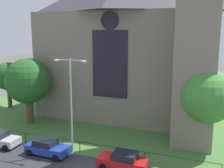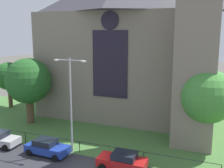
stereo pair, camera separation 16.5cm
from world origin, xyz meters
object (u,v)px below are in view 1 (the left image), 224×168
tree_left_near (28,81)px  parked_car_red (123,161)px  church_building (130,41)px  tree_left_far (8,77)px  parked_car_blue (47,147)px  tree_right_near (208,97)px  streetlamp_near (71,94)px

tree_left_near → parked_car_red: 17.25m
church_building → tree_left_far: (-18.12, -3.21, -5.45)m
church_building → parked_car_blue: size_ratio=6.10×
tree_right_near → tree_left_far: 29.10m
church_building → parked_car_red: bearing=-74.3°
church_building → tree_right_near: church_building is taller
church_building → parked_car_blue: church_building is taller
church_building → parked_car_red: church_building is taller
tree_left_far → tree_right_near: bearing=-10.4°
parked_car_blue → parked_car_red: size_ratio=1.01×
tree_left_near → tree_left_far: tree_left_near is taller
church_building → tree_left_far: 19.19m
tree_right_near → streetlamp_near: (-12.01, -5.10, 0.33)m
parked_car_red → parked_car_blue: bearing=-0.7°
tree_right_near → parked_car_blue: 16.08m
tree_right_near → parked_car_red: bearing=-133.9°
church_building → tree_left_near: 14.25m
parked_car_red → streetlamp_near: bearing=-14.9°
streetlamp_near → parked_car_blue: bearing=-142.7°
church_building → tree_left_near: size_ratio=3.13×
tree_left_near → parked_car_red: tree_left_near is taller
tree_left_near → parked_car_red: (15.02, -7.10, -4.65)m
church_building → tree_left_near: bearing=-143.9°
tree_left_near → parked_car_blue: (7.40, -7.12, -4.65)m
streetlamp_near → parked_car_blue: size_ratio=2.15×
church_building → parked_car_blue: 18.10m
streetlamp_near → tree_left_far: bearing=148.1°
streetlamp_near → parked_car_red: (5.72, -1.43, -5.01)m
church_building → tree_left_near: (-10.82, -7.88, -4.88)m
church_building → streetlamp_near: (-1.52, -13.55, -4.52)m
streetlamp_near → parked_car_red: streetlamp_near is taller
church_building → streetlamp_near: 14.36m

